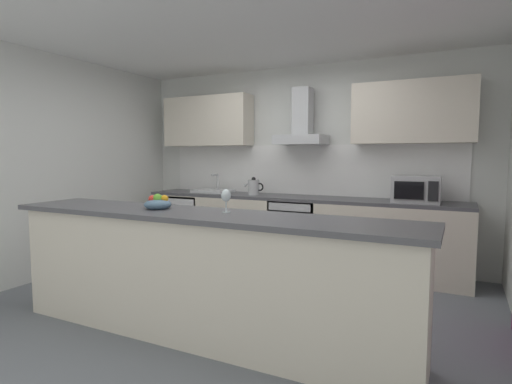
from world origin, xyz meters
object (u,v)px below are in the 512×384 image
Objects in this scene: fruit_bowl at (158,203)px; kettle at (254,187)px; sink at (213,191)px; range_hood at (302,127)px; oven at (297,231)px; wine_glass at (226,196)px; refrigerator at (190,224)px; microwave at (416,189)px.

kettle is at bearing 96.09° from fruit_bowl.
range_hood is (1.27, 0.12, 0.86)m from sink.
oven is 4.50× the size of wine_glass.
refrigerator is 3.14m from microwave.
microwave is 0.69× the size of range_hood.
wine_glass is at bearing -55.32° from sink.
kettle is at bearing -164.95° from range_hood.
range_hood is at bearing 95.78° from wine_glass.
kettle reaches higher than refrigerator.
refrigerator is 1.21m from kettle.
oven is at bearing 3.18° from kettle.
microwave reaches higher than kettle.
fruit_bowl reaches higher than refrigerator.
fruit_bowl is at bearing -59.78° from refrigerator.
wine_glass is 0.61m from fruit_bowl.
refrigerator is 2.96m from wine_glass.
sink is at bearing -174.67° from range_hood.
fruit_bowl is at bearing -98.98° from range_hood.
microwave is 2.68m from sink.
refrigerator is 1.70× the size of sink.
sink reaches higher than refrigerator.
oven is 1.60× the size of sink.
kettle is at bearing -179.83° from microwave.
range_hood is at bearing 81.02° from fruit_bowl.
fruit_bowl is (0.23, -2.20, 0.03)m from kettle.
kettle reaches higher than fruit_bowl.
microwave is 2.81× the size of wine_glass.
range_hood is at bearing 5.33° from sink.
refrigerator is 3.86× the size of fruit_bowl.
refrigerator is at bearing 120.22° from fruit_bowl.
fruit_bowl is at bearing -128.91° from microwave.
range_hood is at bearing 4.53° from refrigerator.
range_hood is 3.27× the size of fruit_bowl.
microwave is at bearing -0.47° from refrigerator.
kettle reaches higher than oven.
wine_glass reaches higher than refrigerator.
microwave is at bearing -1.14° from oven.
oven is at bearing -0.50° from sink.
range_hood reaches higher than kettle.
sink is 1.73× the size of kettle.
microwave is 1.59m from range_hood.
sink is at bearing 111.82° from fruit_bowl.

